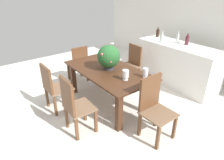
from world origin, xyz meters
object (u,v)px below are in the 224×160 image
(wine_bottle_amber, at_px, (158,33))
(wine_bottle_green, at_px, (162,38))
(chair_foot_end, at_px, (154,105))
(wine_bottle_dark, at_px, (187,40))
(crystal_vase_center_near, at_px, (110,57))
(chair_far_left, at_px, (131,63))
(chair_near_left, at_px, (53,86))
(kitchen_counter, at_px, (177,65))
(wine_glass, at_px, (105,54))
(chair_near_right, at_px, (74,104))
(crystal_vase_right, at_px, (126,74))
(wine_bottle_tall, at_px, (178,39))
(dining_table, at_px, (108,76))
(crystal_vase_left, at_px, (145,72))
(chair_head_end, at_px, (79,62))
(flower_centerpiece, at_px, (109,57))

(wine_bottle_amber, bearing_deg, wine_bottle_green, -37.49)
(chair_foot_end, distance_m, wine_bottle_dark, 2.16)
(crystal_vase_center_near, bearing_deg, wine_bottle_amber, 96.79)
(wine_bottle_amber, bearing_deg, chair_foot_end, -49.09)
(chair_far_left, relative_size, wine_bottle_green, 3.72)
(chair_near_left, bearing_deg, chair_far_left, -90.55)
(kitchen_counter, xyz_separation_m, wine_bottle_amber, (-0.80, 0.14, 0.59))
(wine_glass, xyz_separation_m, wine_bottle_green, (0.40, 1.37, 0.24))
(chair_far_left, height_order, wine_glass, chair_far_left)
(chair_near_right, xyz_separation_m, chair_near_left, (-0.82, -0.00, -0.02))
(chair_near_left, height_order, wine_bottle_amber, wine_bottle_amber)
(chair_near_left, distance_m, crystal_vase_right, 1.38)
(chair_near_left, bearing_deg, crystal_vase_center_near, -95.31)
(wine_bottle_tall, bearing_deg, wine_bottle_green, -147.46)
(wine_bottle_green, bearing_deg, wine_bottle_dark, 26.55)
(kitchen_counter, xyz_separation_m, wine_bottle_green, (-0.42, -0.15, 0.59))
(dining_table, xyz_separation_m, wine_bottle_amber, (-0.51, 1.96, 0.47))
(crystal_vase_left, distance_m, crystal_vase_center_near, 0.98)
(crystal_vase_left, xyz_separation_m, crystal_vase_right, (-0.14, -0.35, 0.01))
(chair_head_end, bearing_deg, dining_table, 91.82)
(chair_far_left, xyz_separation_m, chair_near_right, (0.82, -1.95, 0.03))
(chair_head_end, height_order, crystal_vase_right, crystal_vase_right)
(chair_near_right, xyz_separation_m, wine_bottle_green, (-0.54, 2.65, 0.53))
(chair_near_left, relative_size, chair_head_end, 1.03)
(chair_near_left, relative_size, wine_bottle_tall, 3.38)
(flower_centerpiece, xyz_separation_m, crystal_vase_left, (0.69, 0.30, -0.15))
(chair_foot_end, bearing_deg, wine_bottle_dark, 22.59)
(chair_far_left, height_order, wine_bottle_amber, wine_bottle_amber)
(chair_foot_end, bearing_deg, chair_head_end, 89.78)
(chair_near_right, distance_m, chair_head_end, 1.89)
(wine_bottle_tall, bearing_deg, crystal_vase_center_near, -106.78)
(chair_head_end, bearing_deg, chair_foot_end, 91.74)
(dining_table, bearing_deg, wine_glass, 150.78)
(chair_far_left, relative_size, flower_centerpiece, 1.96)
(crystal_vase_center_near, relative_size, wine_bottle_tall, 0.65)
(chair_foot_end, relative_size, crystal_vase_left, 5.90)
(chair_foot_end, distance_m, wine_bottle_amber, 2.65)
(chair_near_right, distance_m, crystal_vase_left, 1.35)
(chair_near_left, bearing_deg, chair_head_end, -51.25)
(chair_foot_end, height_order, crystal_vase_right, chair_foot_end)
(wine_glass, distance_m, wine_bottle_tall, 1.73)
(chair_foot_end, xyz_separation_m, chair_head_end, (-2.40, -0.00, -0.05))
(crystal_vase_right, height_order, wine_bottle_dark, wine_bottle_dark)
(chair_near_right, relative_size, wine_bottle_dark, 3.96)
(chair_head_end, xyz_separation_m, wine_bottle_amber, (0.70, 1.96, 0.57))
(wine_glass, bearing_deg, crystal_vase_left, 1.07)
(crystal_vase_right, bearing_deg, chair_foot_end, 1.95)
(chair_head_end, xyz_separation_m, flower_centerpiece, (1.19, 0.03, 0.48))
(dining_table, bearing_deg, chair_near_right, -67.16)
(flower_centerpiece, relative_size, kitchen_counter, 0.25)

